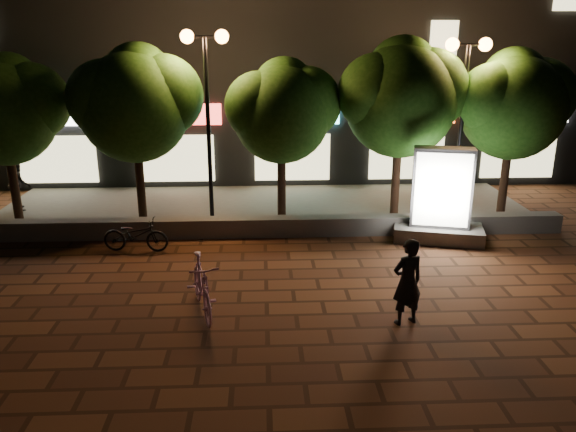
{
  "coord_description": "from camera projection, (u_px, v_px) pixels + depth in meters",
  "views": [
    {
      "loc": [
        -0.05,
        -10.13,
        5.03
      ],
      "look_at": [
        0.5,
        1.5,
        1.33
      ],
      "focal_mm": 34.9,
      "sensor_mm": 36.0,
      "label": 1
    }
  ],
  "objects": [
    {
      "name": "ground",
      "position": [
        267.0,
        302.0,
        11.17
      ],
      "size": [
        80.0,
        80.0,
        0.0
      ],
      "primitive_type": "plane",
      "color": "brown",
      "rests_on": "ground"
    },
    {
      "name": "retaining_wall",
      "position": [
        265.0,
        227.0,
        14.9
      ],
      "size": [
        16.0,
        0.45,
        0.5
      ],
      "primitive_type": "cube",
      "color": "slate",
      "rests_on": "ground"
    },
    {
      "name": "sidewalk",
      "position": [
        264.0,
        207.0,
        17.34
      ],
      "size": [
        16.0,
        5.0,
        0.08
      ],
      "primitive_type": "cube",
      "color": "slate",
      "rests_on": "ground"
    },
    {
      "name": "building_block",
      "position": [
        261.0,
        39.0,
        22.02
      ],
      "size": [
        28.0,
        8.12,
        11.3
      ],
      "color": "black",
      "rests_on": "ground"
    },
    {
      "name": "tree_far_left",
      "position": [
        5.0,
        106.0,
        15.06
      ],
      "size": [
        3.36,
        2.8,
        4.63
      ],
      "color": "black",
      "rests_on": "sidewalk"
    },
    {
      "name": "tree_left",
      "position": [
        136.0,
        100.0,
        15.17
      ],
      "size": [
        3.6,
        3.0,
        4.89
      ],
      "color": "black",
      "rests_on": "sidewalk"
    },
    {
      "name": "tree_mid",
      "position": [
        283.0,
        107.0,
        15.42
      ],
      "size": [
        3.24,
        2.7,
        4.5
      ],
      "color": "black",
      "rests_on": "sidewalk"
    },
    {
      "name": "tree_right",
      "position": [
        402.0,
        94.0,
        15.46
      ],
      "size": [
        3.72,
        3.1,
        5.07
      ],
      "color": "black",
      "rests_on": "sidewalk"
    },
    {
      "name": "tree_far_right",
      "position": [
        515.0,
        101.0,
        15.67
      ],
      "size": [
        3.48,
        2.9,
        4.76
      ],
      "color": "black",
      "rests_on": "sidewalk"
    },
    {
      "name": "street_lamp_left",
      "position": [
        206.0,
        78.0,
        14.83
      ],
      "size": [
        1.26,
        0.36,
        5.18
      ],
      "color": "black",
      "rests_on": "sidewalk"
    },
    {
      "name": "street_lamp_right",
      "position": [
        465.0,
        82.0,
        15.19
      ],
      "size": [
        1.26,
        0.36,
        4.98
      ],
      "color": "black",
      "rests_on": "sidewalk"
    },
    {
      "name": "ad_kiosk",
      "position": [
        440.0,
        204.0,
        14.37
      ],
      "size": [
        2.46,
        1.65,
        2.44
      ],
      "color": "slate",
      "rests_on": "ground"
    },
    {
      "name": "scooter_pink",
      "position": [
        202.0,
        286.0,
        10.58
      ],
      "size": [
        0.99,
        1.95,
        1.13
      ],
      "primitive_type": "imported",
      "rotation": [
        0.0,
        0.0,
        0.26
      ],
      "color": "#C27FAA",
      "rests_on": "ground"
    },
    {
      "name": "rider",
      "position": [
        407.0,
        282.0,
        10.12
      ],
      "size": [
        0.7,
        0.57,
        1.66
      ],
      "primitive_type": "imported",
      "rotation": [
        0.0,
        0.0,
        3.47
      ],
      "color": "black",
      "rests_on": "ground"
    },
    {
      "name": "scooter_parked",
      "position": [
        136.0,
        235.0,
        13.75
      ],
      "size": [
        1.66,
        0.72,
        0.84
      ],
      "primitive_type": "imported",
      "rotation": [
        0.0,
        0.0,
        1.47
      ],
      "color": "black",
      "rests_on": "ground"
    },
    {
      "name": "pedestrian",
      "position": [
        19.0,
        183.0,
        16.77
      ],
      "size": [
        0.88,
        0.97,
        1.63
      ],
      "primitive_type": "imported",
      "rotation": [
        0.0,
        0.0,
        1.97
      ],
      "color": "black",
      "rests_on": "sidewalk"
    }
  ]
}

